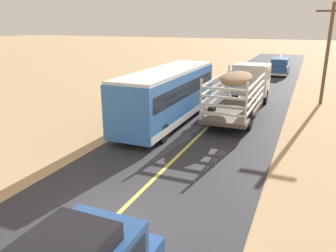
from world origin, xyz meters
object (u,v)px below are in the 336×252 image
object	(u,v)px
car_far	(280,66)
livestock_truck	(246,84)
bus	(168,95)
boulder_near_shoulder	(135,87)
power_pole_mid	(328,51)

from	to	relation	value
car_far	livestock_truck	bearing A→B (deg)	-92.39
bus	boulder_near_shoulder	world-z (taller)	bus
car_far	boulder_near_shoulder	size ratio (longest dim) A/B	2.44
livestock_truck	power_pole_mid	world-z (taller)	power_pole_mid
bus	boulder_near_shoulder	bearing A→B (deg)	131.78
livestock_truck	car_far	world-z (taller)	livestock_truck
bus	livestock_truck	bearing A→B (deg)	54.35
bus	power_pole_mid	world-z (taller)	power_pole_mid
bus	power_pole_mid	bearing A→B (deg)	46.75
bus	car_far	bearing A→B (deg)	79.06
car_far	power_pole_mid	xyz separation A→B (m)	(4.21, -13.48, 2.79)
car_far	power_pole_mid	bearing A→B (deg)	-72.66
livestock_truck	bus	size ratio (longest dim) A/B	0.97
power_pole_mid	boulder_near_shoulder	xyz separation A→B (m)	(-14.41, -2.59, -3.24)
livestock_truck	car_far	distance (m)	17.56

